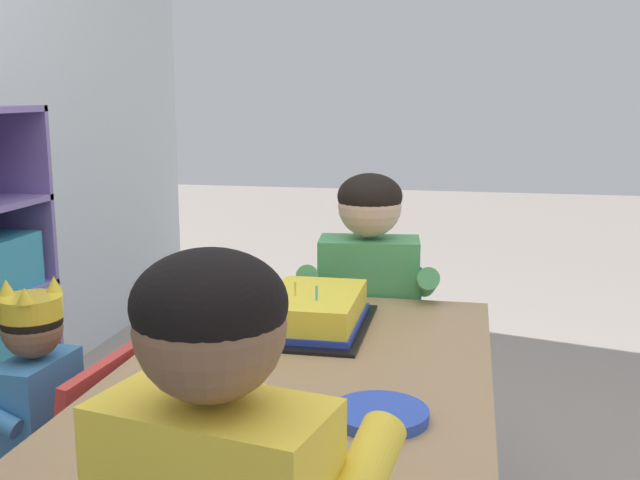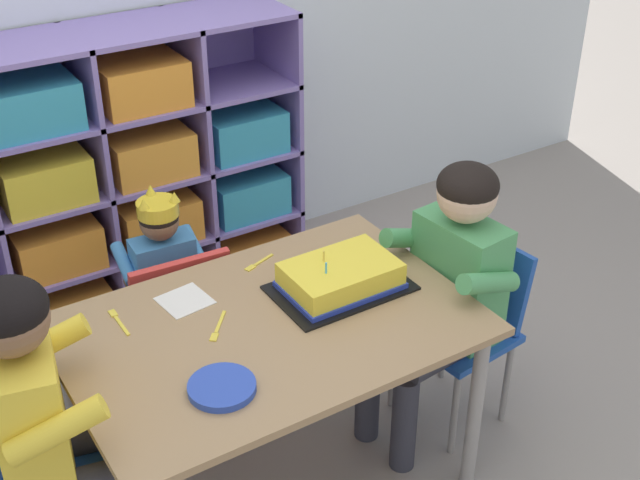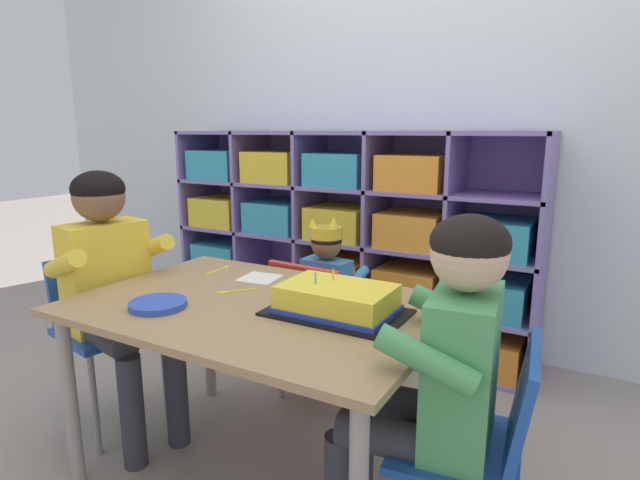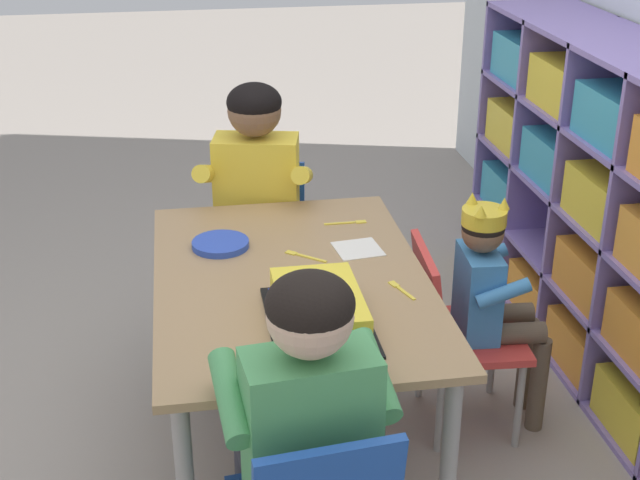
% 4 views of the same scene
% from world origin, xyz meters
% --- Properties ---
extents(ground, '(16.00, 16.00, 0.00)m').
position_xyz_m(ground, '(0.00, 0.00, 0.00)').
color(ground, gray).
extents(storage_cubby_shelf, '(2.08, 0.39, 1.18)m').
position_xyz_m(storage_cubby_shelf, '(-0.32, 1.21, 0.55)').
color(storage_cubby_shelf, '#7F6BB2').
rests_on(storage_cubby_shelf, ground).
extents(activity_table, '(1.18, 0.80, 0.63)m').
position_xyz_m(activity_table, '(0.00, 0.00, 0.56)').
color(activity_table, '#A37F56').
rests_on(activity_table, ground).
extents(classroom_chair_blue, '(0.39, 0.36, 0.65)m').
position_xyz_m(classroom_chair_blue, '(-0.08, 0.54, 0.38)').
color(classroom_chair_blue, red).
rests_on(classroom_chair_blue, ground).
extents(child_with_crown, '(0.31, 0.31, 0.81)m').
position_xyz_m(child_with_crown, '(-0.07, 0.65, 0.50)').
color(child_with_crown, '#3D7FBC').
rests_on(child_with_crown, ground).
extents(classroom_chair_adult_side, '(0.41, 0.41, 0.69)m').
position_xyz_m(classroom_chair_adult_side, '(-0.75, -0.02, 0.43)').
color(classroom_chair_adult_side, '#1E4CA8').
rests_on(classroom_chair_adult_side, ground).
extents(adult_helper_seated, '(0.46, 0.45, 1.04)m').
position_xyz_m(adult_helper_seated, '(-0.64, -0.05, 0.64)').
color(adult_helper_seated, yellow).
rests_on(adult_helper_seated, ground).
extents(guest_at_table_side, '(0.45, 0.43, 0.99)m').
position_xyz_m(guest_at_table_side, '(0.62, -0.05, 0.60)').
color(guest_at_table_side, '#4C9E5B').
rests_on(guest_at_table_side, ground).
extents(birthday_cake_on_tray, '(0.42, 0.27, 0.13)m').
position_xyz_m(birthday_cake_on_tray, '(0.27, 0.04, 0.67)').
color(birthday_cake_on_tray, black).
rests_on(birthday_cake_on_tray, activity_table).
extents(paper_plate_stack, '(0.18, 0.18, 0.02)m').
position_xyz_m(paper_plate_stack, '(-0.25, -0.19, 0.64)').
color(paper_plate_stack, blue).
rests_on(paper_plate_stack, activity_table).
extents(paper_napkin_square, '(0.16, 0.16, 0.00)m').
position_xyz_m(paper_napkin_square, '(-0.16, 0.23, 0.63)').
color(paper_napkin_square, white).
rests_on(paper_napkin_square, activity_table).
extents(fork_beside_plate_stack, '(0.02, 0.14, 0.00)m').
position_xyz_m(fork_beside_plate_stack, '(-0.37, 0.24, 0.63)').
color(fork_beside_plate_stack, yellow).
rests_on(fork_beside_plate_stack, activity_table).
extents(fork_by_napkin, '(0.10, 0.12, 0.00)m').
position_xyz_m(fork_by_napkin, '(-0.14, 0.06, 0.63)').
color(fork_by_napkin, yellow).
rests_on(fork_by_napkin, activity_table).
extents(fork_near_child_seat, '(0.12, 0.05, 0.00)m').
position_xyz_m(fork_near_child_seat, '(0.13, 0.30, 0.63)').
color(fork_near_child_seat, yellow).
rests_on(fork_near_child_seat, activity_table).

